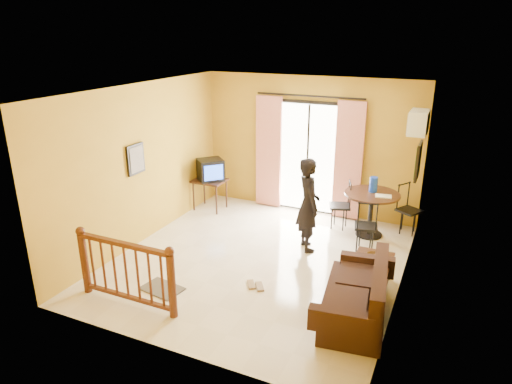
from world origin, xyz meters
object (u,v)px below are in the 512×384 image
at_px(coffee_table, 370,272).
at_px(standing_person, 308,205).
at_px(television, 211,170).
at_px(dining_table, 372,202).
at_px(sofa, 359,298).

bearing_deg(coffee_table, standing_person, 144.02).
relative_size(television, coffee_table, 0.67).
xyz_separation_m(television, dining_table, (3.33, 0.08, -0.22)).
bearing_deg(coffee_table, television, 153.50).
xyz_separation_m(television, sofa, (3.72, -2.60, -0.58)).
relative_size(coffee_table, sofa, 0.56).
bearing_deg(standing_person, dining_table, -76.17).
relative_size(sofa, standing_person, 1.07).
relative_size(dining_table, standing_person, 0.61).
bearing_deg(dining_table, television, -178.70).
bearing_deg(television, coffee_table, -72.80).
height_order(television, standing_person, standing_person).
bearing_deg(sofa, dining_table, 90.66).
height_order(dining_table, standing_person, standing_person).
distance_m(television, coffee_table, 4.19).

